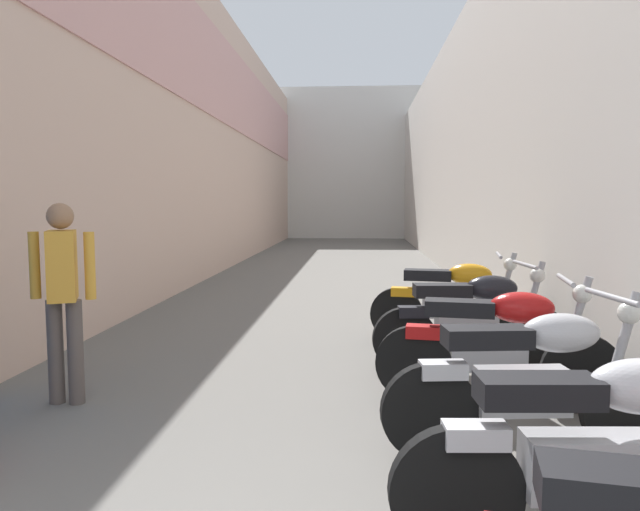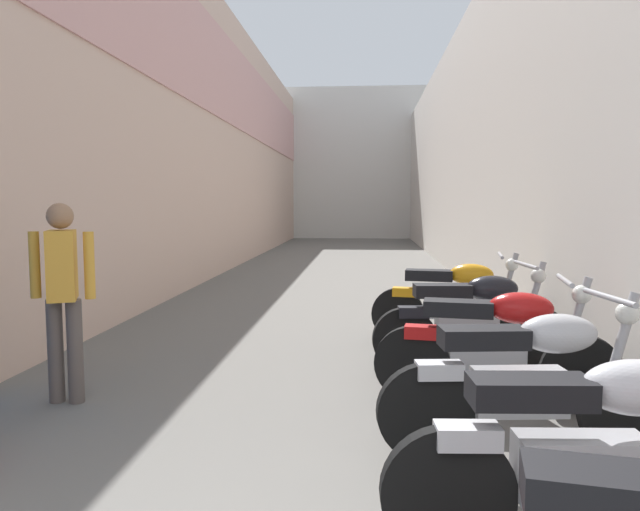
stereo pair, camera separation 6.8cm
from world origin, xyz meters
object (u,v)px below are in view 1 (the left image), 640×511
motorcycle_fifth (473,318)px  motorcycle_sixth (454,299)px  pedestrian_mid_alley (63,288)px  motorcycle_second (602,448)px  motorcycle_fourth (497,343)px  motorcycle_third (532,378)px

motorcycle_fifth → motorcycle_sixth: same height
motorcycle_sixth → pedestrian_mid_alley: size_ratio=1.17×
motorcycle_second → motorcycle_fourth: (-0.00, 1.95, 0.00)m
motorcycle_third → motorcycle_fifth: same height
motorcycle_fifth → motorcycle_sixth: size_ratio=1.01×
motorcycle_second → motorcycle_fourth: size_ratio=1.01×
motorcycle_second → pedestrian_mid_alley: bearing=151.7°
motorcycle_third → motorcycle_sixth: size_ratio=1.00×
motorcycle_second → motorcycle_sixth: size_ratio=1.01×
motorcycle_second → motorcycle_fifth: same height
motorcycle_third → pedestrian_mid_alley: pedestrian_mid_alley is taller
motorcycle_fourth → motorcycle_sixth: (-0.00, 2.07, 0.00)m
motorcycle_fourth → motorcycle_fifth: bearing=90.0°
motorcycle_fourth → motorcycle_sixth: same height
motorcycle_second → motorcycle_fifth: bearing=90.0°
motorcycle_fourth → motorcycle_sixth: bearing=90.0°
motorcycle_second → pedestrian_mid_alley: pedestrian_mid_alley is taller
motorcycle_third → motorcycle_fourth: (-0.00, 0.91, 0.00)m
motorcycle_second → motorcycle_fourth: bearing=90.0°
motorcycle_third → motorcycle_sixth: 2.98m
motorcycle_second → motorcycle_third: (-0.00, 1.04, 0.00)m
motorcycle_sixth → motorcycle_second: bearing=-90.0°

